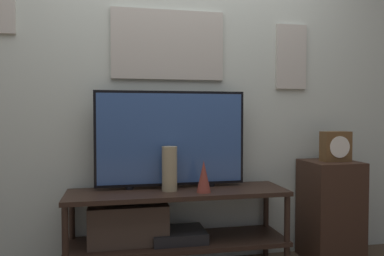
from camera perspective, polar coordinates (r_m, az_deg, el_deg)
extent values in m
cube|color=beige|center=(2.77, -3.04, 7.59)|extent=(6.40, 0.06, 2.70)
cube|color=#B2ADA3|center=(2.76, -3.63, 12.54)|extent=(0.81, 0.02, 0.50)
cube|color=#B2BCC6|center=(2.75, -3.61, 12.57)|extent=(0.78, 0.01, 0.46)
cube|color=#B7B2A8|center=(3.03, 14.87, 10.43)|extent=(0.24, 0.02, 0.49)
cube|color=beige|center=(3.03, 14.92, 10.45)|extent=(0.21, 0.01, 0.46)
cube|color=black|center=(2.56, -2.12, -9.80)|extent=(1.48, 0.42, 0.03)
cube|color=black|center=(2.65, -2.11, -16.99)|extent=(1.48, 0.42, 0.03)
cylinder|color=black|center=(2.45, -18.73, -17.09)|extent=(0.04, 0.04, 0.57)
cylinder|color=black|center=(2.68, 14.27, -15.33)|extent=(0.04, 0.04, 0.57)
cylinder|color=black|center=(2.78, -17.81, -14.69)|extent=(0.04, 0.04, 0.57)
cylinder|color=black|center=(2.99, 11.20, -13.44)|extent=(0.04, 0.04, 0.57)
cube|color=black|center=(2.64, -2.11, -15.97)|extent=(0.36, 0.29, 0.07)
cube|color=#47382D|center=(2.58, -9.65, -14.22)|extent=(0.52, 0.23, 0.26)
cylinder|color=black|center=(2.62, -9.50, -9.01)|extent=(0.05, 0.05, 0.02)
cylinder|color=black|center=(2.70, 2.89, -8.64)|extent=(0.05, 0.05, 0.02)
cube|color=black|center=(2.60, -3.22, -1.56)|extent=(1.04, 0.04, 0.65)
cube|color=#33518C|center=(2.58, -3.17, -1.59)|extent=(1.01, 0.01, 0.62)
cylinder|color=tan|center=(2.52, -3.45, -6.21)|extent=(0.10, 0.10, 0.30)
cone|color=brown|center=(2.48, 1.80, -7.39)|extent=(0.10, 0.10, 0.21)
cube|color=#382319|center=(3.03, 20.31, -11.68)|extent=(0.37, 0.37, 0.74)
cube|color=brown|center=(2.96, 21.03, -2.63)|extent=(0.21, 0.10, 0.22)
cylinder|color=white|center=(2.91, 21.61, -2.71)|extent=(0.16, 0.01, 0.16)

